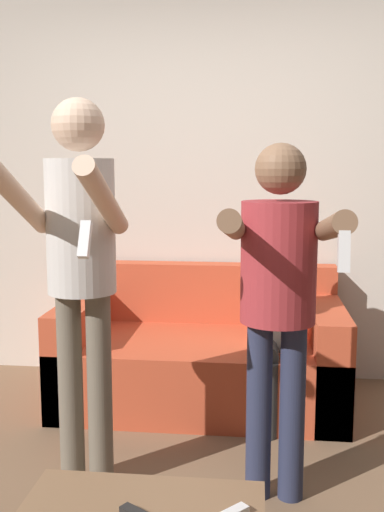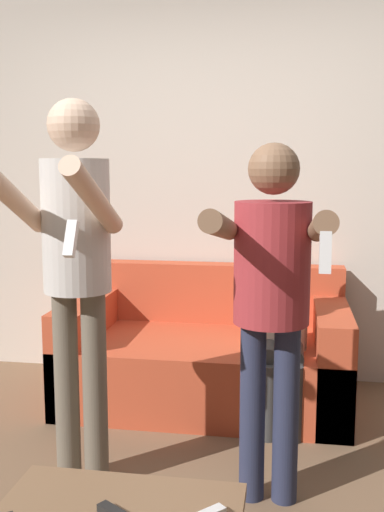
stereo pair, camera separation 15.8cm
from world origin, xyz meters
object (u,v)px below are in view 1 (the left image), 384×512
person_standing_left (80,253)px  person_standing_right (278,284)px  couch (202,357)px  person_seated (280,311)px

person_standing_left → person_standing_right: (0.84, -0.01, -0.11)m
person_standing_left → person_standing_right: person_standing_left is taller
couch → person_standing_right: (0.42, -1.12, 0.69)m
couch → person_standing_right: person_standing_right is taller
couch → person_standing_right: 1.38m
person_seated → person_standing_left: bearing=-135.6°
couch → person_seated: size_ratio=1.47×
person_standing_left → person_seated: person_standing_left is taller
couch → person_standing_left: 1.43m
person_standing_right → person_seated: bearing=87.3°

